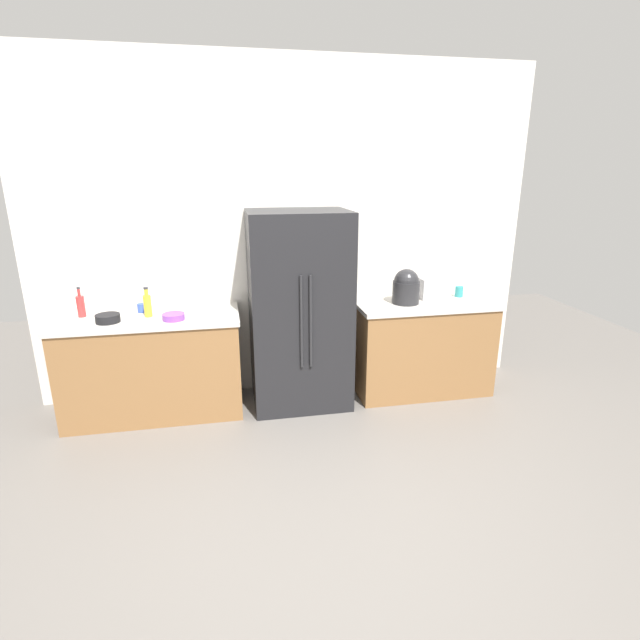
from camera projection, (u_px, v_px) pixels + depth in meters
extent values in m
plane|color=slate|center=(332.00, 505.00, 3.21)|extent=(9.59, 9.59, 0.00)
cube|color=silver|center=(288.00, 233.00, 4.57)|extent=(4.68, 0.10, 3.07)
cube|color=olive|center=(154.00, 367.00, 4.31)|extent=(1.50, 0.64, 0.87)
cube|color=beige|center=(148.00, 318.00, 4.17)|extent=(1.53, 0.67, 0.04)
cube|color=olive|center=(421.00, 348.00, 4.77)|extent=(1.29, 0.64, 0.87)
cube|color=beige|center=(424.00, 303.00, 4.64)|extent=(1.32, 0.67, 0.04)
cube|color=black|center=(299.00, 311.00, 4.39)|extent=(0.88, 0.67, 1.78)
cylinder|color=#262628|center=(301.00, 323.00, 4.06)|extent=(0.02, 0.02, 0.80)
cylinder|color=#262628|center=(311.00, 322.00, 4.07)|extent=(0.02, 0.02, 0.80)
cube|color=silver|center=(432.00, 288.00, 4.70)|extent=(0.24, 0.16, 0.20)
cylinder|color=#262628|center=(406.00, 292.00, 4.54)|extent=(0.25, 0.25, 0.21)
sphere|color=#262628|center=(406.00, 281.00, 4.51)|extent=(0.23, 0.23, 0.23)
cylinder|color=yellow|center=(148.00, 306.00, 4.13)|extent=(0.06, 0.06, 0.18)
cylinder|color=yellow|center=(146.00, 292.00, 4.09)|extent=(0.03, 0.03, 0.06)
cylinder|color=#333338|center=(146.00, 288.00, 4.08)|extent=(0.04, 0.04, 0.02)
cylinder|color=red|center=(81.00, 307.00, 4.13)|extent=(0.07, 0.07, 0.18)
cylinder|color=red|center=(79.00, 293.00, 4.09)|extent=(0.02, 0.02, 0.06)
cylinder|color=#333338|center=(78.00, 288.00, 4.08)|extent=(0.03, 0.03, 0.02)
cylinder|color=blue|center=(142.00, 308.00, 4.27)|extent=(0.07, 0.07, 0.08)
cylinder|color=teal|center=(459.00, 291.00, 4.78)|extent=(0.08, 0.08, 0.10)
cylinder|color=purple|center=(174.00, 317.00, 4.06)|extent=(0.18, 0.18, 0.05)
cylinder|color=white|center=(176.00, 307.00, 4.32)|extent=(0.18, 0.18, 0.07)
cylinder|color=black|center=(108.00, 318.00, 3.99)|extent=(0.19, 0.19, 0.07)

